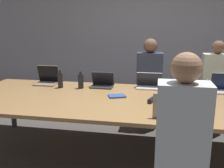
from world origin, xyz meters
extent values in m
plane|color=#4C4742|center=(0.00, 0.00, 0.00)|extent=(24.00, 24.00, 0.00)
cube|color=#9999A3|center=(0.00, 2.30, 1.40)|extent=(12.00, 0.06, 2.80)
cube|color=#9E7547|center=(0.00, 0.00, 0.73)|extent=(4.35, 1.52, 0.04)
cylinder|color=#4C4C51|center=(-2.00, 0.58, 0.36)|extent=(0.08, 0.08, 0.71)
cube|color=silver|center=(0.16, 0.54, 0.76)|extent=(0.34, 0.21, 0.02)
cube|color=silver|center=(0.16, 0.62, 0.87)|extent=(0.35, 0.09, 0.20)
cube|color=black|center=(0.16, 0.61, 0.87)|extent=(0.34, 0.09, 0.20)
cube|color=#2D2D38|center=(0.15, 1.04, 0.23)|extent=(0.32, 0.24, 0.45)
cube|color=#33384C|center=(0.15, 1.04, 0.83)|extent=(0.40, 0.24, 0.75)
sphere|color=brown|center=(0.15, 1.04, 1.31)|extent=(0.22, 0.22, 0.22)
cube|color=#B7B7BC|center=(1.16, 0.60, 0.89)|extent=(0.35, 0.05, 0.23)
cube|color=#2D2D38|center=(1.14, 1.06, 0.23)|extent=(0.32, 0.24, 0.45)
cube|color=beige|center=(1.14, 1.06, 0.83)|extent=(0.40, 0.24, 0.75)
sphere|color=brown|center=(1.14, 1.06, 1.30)|extent=(0.20, 0.20, 0.20)
cylinder|color=#ADD1E0|center=(0.90, 0.37, 0.84)|extent=(0.07, 0.07, 0.17)
cylinder|color=#ADD1E0|center=(0.90, 0.37, 0.94)|extent=(0.03, 0.03, 0.04)
cube|color=#333338|center=(-0.50, 0.48, 0.76)|extent=(0.31, 0.21, 0.02)
cube|color=#333338|center=(-0.50, 0.56, 0.87)|extent=(0.32, 0.10, 0.20)
cube|color=black|center=(-0.50, 0.55, 0.87)|extent=(0.31, 0.10, 0.20)
cylinder|color=black|center=(-0.78, 0.39, 0.85)|extent=(0.08, 0.08, 0.19)
cylinder|color=black|center=(-0.78, 0.39, 0.97)|extent=(0.04, 0.04, 0.04)
cube|color=gray|center=(-1.36, 0.51, 0.76)|extent=(0.33, 0.26, 0.02)
cube|color=gray|center=(-1.36, 0.62, 0.90)|extent=(0.33, 0.08, 0.26)
cube|color=black|center=(-1.36, 0.61, 0.90)|extent=(0.33, 0.07, 0.25)
cylinder|color=black|center=(-1.07, 0.37, 0.86)|extent=(0.07, 0.07, 0.21)
cylinder|color=black|center=(-1.07, 0.37, 0.98)|extent=(0.03, 0.03, 0.05)
cube|color=gray|center=(0.42, -0.49, 0.76)|extent=(0.33, 0.22, 0.02)
cube|color=gray|center=(0.42, -0.59, 0.88)|extent=(0.34, 0.04, 0.22)
cube|color=#0F1933|center=(0.42, -0.58, 0.88)|extent=(0.33, 0.04, 0.21)
cube|color=silver|center=(0.48, -1.01, 0.83)|extent=(0.40, 0.24, 0.75)
sphere|color=#9E7051|center=(0.48, -1.01, 1.32)|extent=(0.23, 0.23, 0.23)
cylinder|color=brown|center=(0.70, -0.45, 0.79)|extent=(0.08, 0.08, 0.08)
cube|color=black|center=(0.22, -0.09, 0.78)|extent=(0.09, 0.16, 0.05)
cube|color=#2D4C8C|center=(-0.21, 0.05, 0.76)|extent=(0.25, 0.21, 0.02)
camera|label=1|loc=(0.28, -2.88, 1.62)|focal=40.00mm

